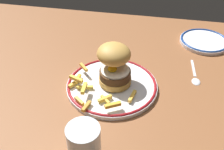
# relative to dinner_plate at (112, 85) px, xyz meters

# --- Properties ---
(ground_plane) EXTENTS (1.34, 1.10, 0.04)m
(ground_plane) POSITION_rel_dinner_plate_xyz_m (-0.01, -0.05, -0.03)
(ground_plane) COLOR brown
(dinner_plate) EXTENTS (0.26, 0.26, 0.02)m
(dinner_plate) POSITION_rel_dinner_plate_xyz_m (0.00, 0.00, 0.00)
(dinner_plate) COLOR silver
(dinner_plate) RESTS_ON ground_plane
(burger) EXTENTS (0.12, 0.12, 0.12)m
(burger) POSITION_rel_dinner_plate_xyz_m (0.00, 0.02, 0.07)
(burger) COLOR gold
(burger) RESTS_ON dinner_plate
(fries_pile) EXTENTS (0.19, 0.18, 0.03)m
(fries_pile) POSITION_rel_dinner_plate_xyz_m (-0.04, -0.05, 0.02)
(fries_pile) COLOR gold
(fries_pile) RESTS_ON dinner_plate
(water_glass) EXTENTS (0.07, 0.07, 0.10)m
(water_glass) POSITION_rel_dinner_plate_xyz_m (-0.01, -0.25, 0.03)
(water_glass) COLOR silver
(water_glass) RESTS_ON ground_plane
(side_plate) EXTENTS (0.18, 0.18, 0.02)m
(side_plate) POSITION_rel_dinner_plate_xyz_m (0.28, 0.32, -0.00)
(side_plate) COLOR white
(side_plate) RESTS_ON ground_plane
(spoon) EXTENTS (0.03, 0.13, 0.01)m
(spoon) POSITION_rel_dinner_plate_xyz_m (0.24, 0.09, -0.00)
(spoon) COLOR silver
(spoon) RESTS_ON ground_plane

